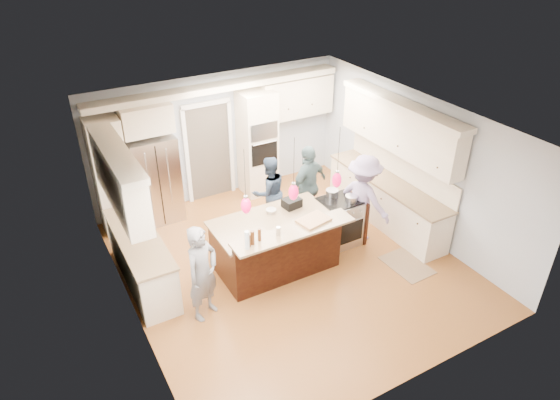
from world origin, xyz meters
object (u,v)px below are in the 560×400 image
(island_range, at_px, (339,221))
(kitchen_island, at_px, (275,243))
(refrigerator, at_px, (155,179))
(person_far_left, at_px, (269,192))
(person_bar_end, at_px, (202,273))

(island_range, bearing_deg, kitchen_island, -176.93)
(kitchen_island, bearing_deg, refrigerator, 116.91)
(island_range, height_order, person_far_left, person_far_left)
(island_range, relative_size, person_far_left, 0.62)
(kitchen_island, bearing_deg, island_range, 3.07)
(kitchen_island, height_order, person_far_left, person_far_left)
(person_bar_end, relative_size, person_far_left, 1.09)
(refrigerator, height_order, person_bar_end, refrigerator)
(refrigerator, xyz_separation_m, person_far_left, (1.86, -1.31, -0.16))
(kitchen_island, bearing_deg, person_far_left, 66.13)
(island_range, height_order, person_bar_end, person_bar_end)
(refrigerator, height_order, kitchen_island, refrigerator)
(refrigerator, bearing_deg, island_range, -42.59)
(refrigerator, distance_m, kitchen_island, 2.91)
(kitchen_island, relative_size, person_bar_end, 1.31)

